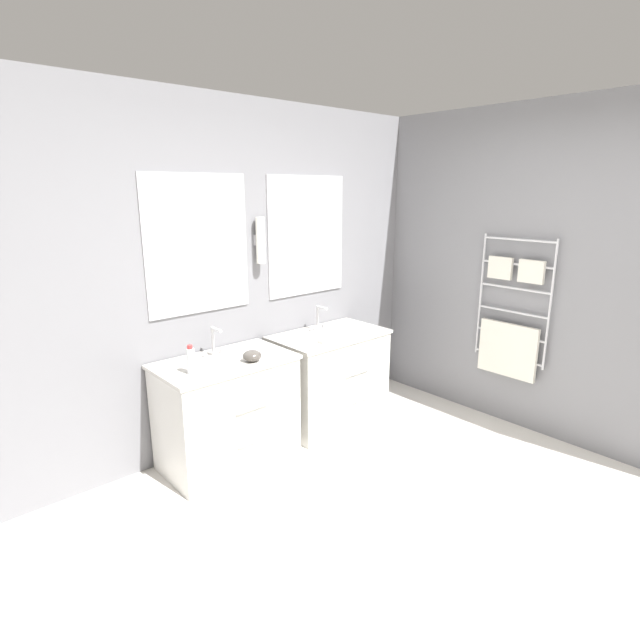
{
  "coord_description": "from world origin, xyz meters",
  "views": [
    {
      "loc": [
        -2.08,
        -1.13,
        1.95
      ],
      "look_at": [
        0.22,
        1.46,
        1.04
      ],
      "focal_mm": 28.0,
      "sensor_mm": 36.0,
      "label": 1
    }
  ],
  "objects_px": {
    "vanity_left": "(230,412)",
    "amenity_bowl": "(252,356)",
    "toiletry_bottle": "(191,360)",
    "vanity_right": "(332,378)"
  },
  "relations": [
    {
      "from": "vanity_left",
      "to": "amenity_bowl",
      "type": "distance_m",
      "value": 0.46
    },
    {
      "from": "vanity_left",
      "to": "vanity_right",
      "type": "distance_m",
      "value": 1.0
    },
    {
      "from": "toiletry_bottle",
      "to": "amenity_bowl",
      "type": "bearing_deg",
      "value": -7.61
    },
    {
      "from": "vanity_left",
      "to": "vanity_right",
      "type": "xyz_separation_m",
      "value": [
        1.0,
        0.0,
        0.0
      ]
    },
    {
      "from": "amenity_bowl",
      "to": "vanity_left",
      "type": "bearing_deg",
      "value": 138.77
    },
    {
      "from": "vanity_left",
      "to": "toiletry_bottle",
      "type": "bearing_deg",
      "value": -169.39
    },
    {
      "from": "toiletry_bottle",
      "to": "amenity_bowl",
      "type": "distance_m",
      "value": 0.44
    },
    {
      "from": "vanity_right",
      "to": "amenity_bowl",
      "type": "xyz_separation_m",
      "value": [
        -0.87,
        -0.11,
        0.43
      ]
    },
    {
      "from": "vanity_left",
      "to": "amenity_bowl",
      "type": "height_order",
      "value": "amenity_bowl"
    },
    {
      "from": "vanity_left",
      "to": "amenity_bowl",
      "type": "bearing_deg",
      "value": -41.23
    }
  ]
}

